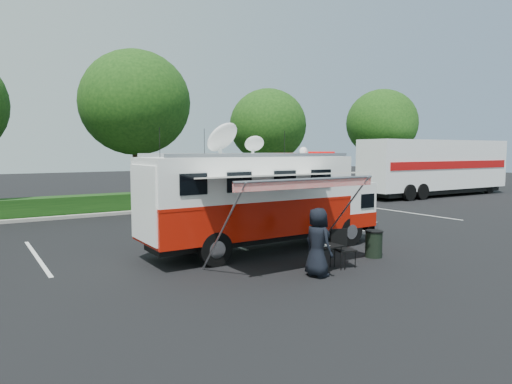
% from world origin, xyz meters
% --- Properties ---
extents(ground_plane, '(120.00, 120.00, 0.00)m').
position_xyz_m(ground_plane, '(0.00, 0.00, 0.00)').
color(ground_plane, black).
rests_on(ground_plane, ground).
extents(back_border, '(60.00, 6.14, 8.87)m').
position_xyz_m(back_border, '(1.14, 12.90, 5.00)').
color(back_border, '#9E998E').
rests_on(back_border, ground_plane).
extents(stall_lines, '(24.12, 5.50, 0.01)m').
position_xyz_m(stall_lines, '(-0.50, 3.00, 0.00)').
color(stall_lines, silver).
rests_on(stall_lines, ground_plane).
extents(command_truck, '(8.27, 2.28, 3.97)m').
position_xyz_m(command_truck, '(-0.07, -0.00, 1.70)').
color(command_truck, black).
rests_on(command_truck, ground_plane).
extents(awning, '(4.51, 2.35, 2.73)m').
position_xyz_m(awning, '(-0.81, -2.37, 2.55)').
color(awning, silver).
rests_on(awning, ground_plane).
extents(person, '(0.62, 0.92, 1.82)m').
position_xyz_m(person, '(-0.58, -3.39, 0.00)').
color(person, black).
rests_on(person, ground_plane).
extents(folding_table, '(0.87, 0.65, 0.70)m').
position_xyz_m(folding_table, '(0.01, -3.07, 0.65)').
color(folding_table, black).
rests_on(folding_table, ground_plane).
extents(folding_chair, '(0.64, 0.67, 1.08)m').
position_xyz_m(folding_chair, '(0.65, -3.00, 0.64)').
color(folding_chair, black).
rests_on(folding_chair, ground_plane).
extents(trash_bin, '(0.56, 0.56, 0.83)m').
position_xyz_m(trash_bin, '(2.30, -2.68, 0.42)').
color(trash_bin, black).
rests_on(trash_bin, ground_plane).
extents(semi_trailer, '(13.12, 3.16, 4.02)m').
position_xyz_m(semi_trailer, '(20.54, 8.34, 2.12)').
color(semi_trailer, white).
rests_on(semi_trailer, ground_plane).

